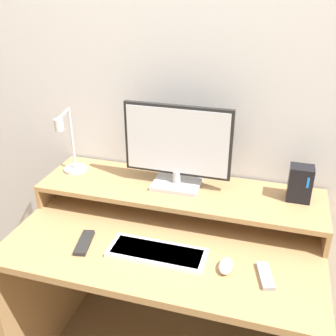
# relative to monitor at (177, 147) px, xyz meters

# --- Properties ---
(wall_back) EXTENTS (6.00, 0.05, 2.50)m
(wall_back) POSITION_rel_monitor_xyz_m (0.02, 0.19, 0.19)
(wall_back) COLOR silver
(wall_back) RESTS_ON ground_plane
(desk) EXTENTS (1.24, 0.72, 0.76)m
(desk) POSITION_rel_monitor_xyz_m (0.02, -0.21, -0.52)
(desk) COLOR #A87F51
(desk) RESTS_ON ground_plane
(monitor_shelf) EXTENTS (1.24, 0.34, 0.11)m
(monitor_shelf) POSITION_rel_monitor_xyz_m (0.02, -0.02, -0.20)
(monitor_shelf) COLOR #A87F51
(monitor_shelf) RESTS_ON desk
(monitor) EXTENTS (0.46, 0.16, 0.37)m
(monitor) POSITION_rel_monitor_xyz_m (0.00, 0.00, 0.00)
(monitor) COLOR #BCBCC1
(monitor) RESTS_ON monitor_shelf
(desk_lamp) EXTENTS (0.11, 0.21, 0.31)m
(desk_lamp) POSITION_rel_monitor_xyz_m (-0.50, -0.03, -0.06)
(desk_lamp) COLOR silver
(desk_lamp) RESTS_ON monitor_shelf
(router_dock) EXTENTS (0.09, 0.08, 0.15)m
(router_dock) POSITION_rel_monitor_xyz_m (0.51, 0.03, -0.11)
(router_dock) COLOR black
(router_dock) RESTS_ON monitor_shelf
(keyboard) EXTENTS (0.37, 0.14, 0.02)m
(keyboard) POSITION_rel_monitor_xyz_m (0.02, -0.35, -0.29)
(keyboard) COLOR white
(keyboard) RESTS_ON desk
(mouse) EXTENTS (0.05, 0.09, 0.03)m
(mouse) POSITION_rel_monitor_xyz_m (0.28, -0.36, -0.28)
(mouse) COLOR silver
(mouse) RESTS_ON desk
(remote_control) EXTENTS (0.08, 0.16, 0.02)m
(remote_control) POSITION_rel_monitor_xyz_m (-0.28, -0.37, -0.29)
(remote_control) COLOR black
(remote_control) RESTS_ON desk
(remote_secondary) EXTENTS (0.08, 0.14, 0.02)m
(remote_secondary) POSITION_rel_monitor_xyz_m (0.42, -0.36, -0.29)
(remote_secondary) COLOR #99999E
(remote_secondary) RESTS_ON desk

